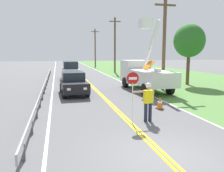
{
  "coord_description": "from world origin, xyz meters",
  "views": [
    {
      "loc": [
        -3.14,
        -6.21,
        3.21
      ],
      "look_at": [
        0.0,
        7.03,
        1.2
      ],
      "focal_mm": 36.96,
      "sensor_mm": 36.0,
      "label": 1
    }
  ],
  "objects_px": {
    "utility_pole_far": "(95,47)",
    "traffic_cone_lead": "(160,103)",
    "roadside_tree_verge": "(189,41)",
    "flagger_worker": "(148,99)",
    "utility_bucket_truck": "(144,73)",
    "oncoming_sedan_nearest": "(74,84)",
    "utility_pole_near": "(164,43)",
    "oncoming_suv_second": "(70,70)",
    "stop_sign_paddle": "(133,86)",
    "traffic_cone_mid": "(145,96)",
    "utility_pole_mid": "(115,44)"
  },
  "relations": [
    {
      "from": "stop_sign_paddle",
      "to": "utility_bucket_truck",
      "type": "relative_size",
      "value": 0.34
    },
    {
      "from": "utility_bucket_truck",
      "to": "oncoming_sedan_nearest",
      "type": "height_order",
      "value": "utility_bucket_truck"
    },
    {
      "from": "oncoming_sedan_nearest",
      "to": "oncoming_suv_second",
      "type": "height_order",
      "value": "oncoming_suv_second"
    },
    {
      "from": "utility_pole_far",
      "to": "traffic_cone_lead",
      "type": "xyz_separation_m",
      "value": [
        -2.9,
        -40.56,
        -4.02
      ]
    },
    {
      "from": "utility_bucket_truck",
      "to": "oncoming_suv_second",
      "type": "xyz_separation_m",
      "value": [
        -5.6,
        9.95,
        -0.37
      ]
    },
    {
      "from": "traffic_cone_lead",
      "to": "roadside_tree_verge",
      "type": "distance_m",
      "value": 11.66
    },
    {
      "from": "stop_sign_paddle",
      "to": "traffic_cone_mid",
      "type": "xyz_separation_m",
      "value": [
        2.42,
        4.5,
        -1.37
      ]
    },
    {
      "from": "utility_pole_mid",
      "to": "traffic_cone_mid",
      "type": "bearing_deg",
      "value": -98.63
    },
    {
      "from": "flagger_worker",
      "to": "roadside_tree_verge",
      "type": "distance_m",
      "value": 13.99
    },
    {
      "from": "stop_sign_paddle",
      "to": "traffic_cone_lead",
      "type": "xyz_separation_m",
      "value": [
        2.36,
        2.14,
        -1.37
      ]
    },
    {
      "from": "stop_sign_paddle",
      "to": "utility_bucket_truck",
      "type": "xyz_separation_m",
      "value": [
        3.87,
        8.59,
        -0.28
      ]
    },
    {
      "from": "utility_pole_mid",
      "to": "utility_pole_far",
      "type": "distance_m",
      "value": 16.82
    },
    {
      "from": "stop_sign_paddle",
      "to": "utility_bucket_truck",
      "type": "distance_m",
      "value": 9.43
    },
    {
      "from": "utility_bucket_truck",
      "to": "flagger_worker",
      "type": "bearing_deg",
      "value": -109.99
    },
    {
      "from": "utility_bucket_truck",
      "to": "roadside_tree_verge",
      "type": "height_order",
      "value": "utility_bucket_truck"
    },
    {
      "from": "stop_sign_paddle",
      "to": "utility_pole_near",
      "type": "distance_m",
      "value": 10.03
    },
    {
      "from": "oncoming_suv_second",
      "to": "utility_pole_mid",
      "type": "distance_m",
      "value": 10.96
    },
    {
      "from": "oncoming_sedan_nearest",
      "to": "flagger_worker",
      "type": "bearing_deg",
      "value": -69.83
    },
    {
      "from": "oncoming_suv_second",
      "to": "utility_pole_near",
      "type": "xyz_separation_m",
      "value": [
        7.14,
        -10.4,
        2.91
      ]
    },
    {
      "from": "utility_pole_mid",
      "to": "utility_pole_far",
      "type": "relative_size",
      "value": 1.02
    },
    {
      "from": "utility_pole_mid",
      "to": "utility_pole_far",
      "type": "bearing_deg",
      "value": 91.38
    },
    {
      "from": "traffic_cone_lead",
      "to": "traffic_cone_mid",
      "type": "xyz_separation_m",
      "value": [
        0.06,
        2.36,
        0.0
      ]
    },
    {
      "from": "flagger_worker",
      "to": "traffic_cone_lead",
      "type": "bearing_deg",
      "value": 52.75
    },
    {
      "from": "utility_pole_mid",
      "to": "stop_sign_paddle",
      "type": "bearing_deg",
      "value": -102.33
    },
    {
      "from": "utility_pole_near",
      "to": "utility_pole_far",
      "type": "bearing_deg",
      "value": 90.26
    },
    {
      "from": "utility_bucket_truck",
      "to": "traffic_cone_lead",
      "type": "distance_m",
      "value": 6.71
    },
    {
      "from": "oncoming_suv_second",
      "to": "roadside_tree_verge",
      "type": "distance_m",
      "value": 13.91
    },
    {
      "from": "oncoming_suv_second",
      "to": "roadside_tree_verge",
      "type": "height_order",
      "value": "roadside_tree_verge"
    },
    {
      "from": "utility_pole_near",
      "to": "roadside_tree_verge",
      "type": "height_order",
      "value": "utility_pole_near"
    },
    {
      "from": "stop_sign_paddle",
      "to": "oncoming_sedan_nearest",
      "type": "relative_size",
      "value": 0.56
    },
    {
      "from": "flagger_worker",
      "to": "oncoming_suv_second",
      "type": "height_order",
      "value": "oncoming_suv_second"
    },
    {
      "from": "utility_bucket_truck",
      "to": "oncoming_suv_second",
      "type": "bearing_deg",
      "value": 119.38
    },
    {
      "from": "utility_bucket_truck",
      "to": "traffic_cone_mid",
      "type": "height_order",
      "value": "utility_bucket_truck"
    },
    {
      "from": "roadside_tree_verge",
      "to": "utility_bucket_truck",
      "type": "bearing_deg",
      "value": -158.99
    },
    {
      "from": "traffic_cone_mid",
      "to": "stop_sign_paddle",
      "type": "bearing_deg",
      "value": -118.23
    },
    {
      "from": "stop_sign_paddle",
      "to": "utility_bucket_truck",
      "type": "bearing_deg",
      "value": 65.72
    },
    {
      "from": "oncoming_suv_second",
      "to": "roadside_tree_verge",
      "type": "relative_size",
      "value": 0.79
    },
    {
      "from": "utility_pole_mid",
      "to": "utility_pole_far",
      "type": "height_order",
      "value": "utility_pole_mid"
    },
    {
      "from": "utility_pole_near",
      "to": "traffic_cone_lead",
      "type": "distance_m",
      "value": 7.64
    },
    {
      "from": "utility_bucket_truck",
      "to": "oncoming_sedan_nearest",
      "type": "bearing_deg",
      "value": -172.79
    },
    {
      "from": "stop_sign_paddle",
      "to": "traffic_cone_lead",
      "type": "distance_m",
      "value": 3.47
    },
    {
      "from": "oncoming_sedan_nearest",
      "to": "traffic_cone_lead",
      "type": "height_order",
      "value": "oncoming_sedan_nearest"
    },
    {
      "from": "traffic_cone_lead",
      "to": "traffic_cone_mid",
      "type": "relative_size",
      "value": 1.0
    },
    {
      "from": "roadside_tree_verge",
      "to": "traffic_cone_lead",
      "type": "bearing_deg",
      "value": -129.08
    },
    {
      "from": "utility_pole_near",
      "to": "stop_sign_paddle",
      "type": "bearing_deg",
      "value": -123.63
    },
    {
      "from": "oncoming_suv_second",
      "to": "flagger_worker",
      "type": "bearing_deg",
      "value": -82.32
    },
    {
      "from": "flagger_worker",
      "to": "oncoming_sedan_nearest",
      "type": "distance_m",
      "value": 8.3
    },
    {
      "from": "oncoming_sedan_nearest",
      "to": "utility_pole_far",
      "type": "height_order",
      "value": "utility_pole_far"
    },
    {
      "from": "flagger_worker",
      "to": "utility_bucket_truck",
      "type": "relative_size",
      "value": 0.26
    },
    {
      "from": "stop_sign_paddle",
      "to": "oncoming_suv_second",
      "type": "xyz_separation_m",
      "value": [
        -1.73,
        18.54,
        -0.65
      ]
    }
  ]
}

